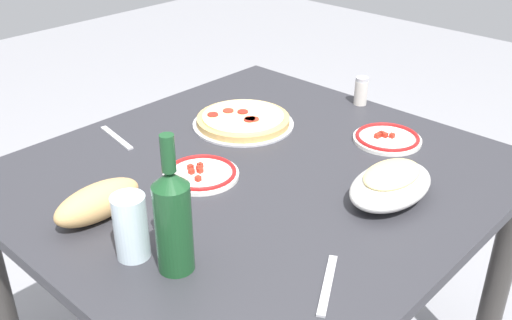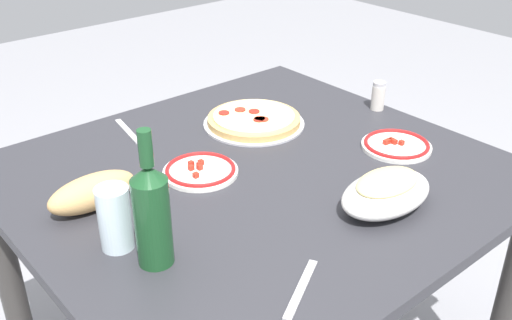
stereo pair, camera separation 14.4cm
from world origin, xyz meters
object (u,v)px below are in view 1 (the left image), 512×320
at_px(water_glass, 131,227).
at_px(bread_loaf, 98,202).
at_px(spice_shaker, 361,91).
at_px(side_plate_near, 387,138).
at_px(side_plate_far, 201,174).
at_px(pepperoni_pizza, 243,120).
at_px(baked_pasta_dish, 391,183).
at_px(wine_bottle, 173,219).
at_px(dining_table, 256,212).

bearing_deg(water_glass, bread_loaf, -100.58).
bearing_deg(spice_shaker, side_plate_near, 50.56).
distance_m(side_plate_far, bread_loaf, 0.27).
bearing_deg(pepperoni_pizza, side_plate_far, 25.10).
height_order(baked_pasta_dish, bread_loaf, same).
bearing_deg(pepperoni_pizza, water_glass, 24.57).
relative_size(pepperoni_pizza, wine_bottle, 1.03).
distance_m(dining_table, spice_shaker, 0.55).
relative_size(water_glass, bread_loaf, 0.66).
distance_m(baked_pasta_dish, bread_loaf, 0.64).
distance_m(dining_table, side_plate_near, 0.41).
relative_size(bread_loaf, spice_shaker, 2.35).
xyz_separation_m(pepperoni_pizza, spice_shaker, (-0.36, 0.16, 0.03)).
xyz_separation_m(wine_bottle, side_plate_near, (-0.74, 0.00, -0.10)).
distance_m(baked_pasta_dish, spice_shaker, 0.55).
height_order(dining_table, wine_bottle, wine_bottle).
distance_m(wine_bottle, side_plate_near, 0.75).
distance_m(baked_pasta_dish, wine_bottle, 0.52).
bearing_deg(bread_loaf, wine_bottle, 90.54).
bearing_deg(bread_loaf, dining_table, 164.30).
bearing_deg(bread_loaf, pepperoni_pizza, -169.43).
relative_size(pepperoni_pizza, baked_pasta_dish, 1.20).
distance_m(water_glass, bread_loaf, 0.17).
relative_size(baked_pasta_dish, side_plate_near, 1.31).
relative_size(wine_bottle, side_plate_near, 1.53).
bearing_deg(side_plate_near, side_plate_far, -25.31).
bearing_deg(wine_bottle, side_plate_near, 179.90).
bearing_deg(water_glass, side_plate_near, 173.24).
distance_m(wine_bottle, water_glass, 0.11).
height_order(dining_table, spice_shaker, spice_shaker).
bearing_deg(bread_loaf, side_plate_near, 161.08).
bearing_deg(dining_table, water_glass, 7.77).
xyz_separation_m(baked_pasta_dish, wine_bottle, (0.49, -0.16, 0.07)).
xyz_separation_m(water_glass, spice_shaker, (-0.94, -0.11, -0.02)).
bearing_deg(baked_pasta_dish, pepperoni_pizza, -96.53).
distance_m(side_plate_near, spice_shaker, 0.26).
bearing_deg(side_plate_near, spice_shaker, -129.44).
bearing_deg(wine_bottle, water_glass, -70.02).
distance_m(side_plate_near, side_plate_far, 0.52).
bearing_deg(side_plate_near, baked_pasta_dish, 32.93).
bearing_deg(side_plate_near, pepperoni_pizza, -61.79).
bearing_deg(bread_loaf, baked_pasta_dish, 139.66).
bearing_deg(spice_shaker, bread_loaf, -3.42).
bearing_deg(water_glass, spice_shaker, -173.39).
relative_size(baked_pasta_dish, bread_loaf, 1.17).
relative_size(water_glass, spice_shaker, 1.55).
height_order(side_plate_far, spice_shaker, spice_shaker).
height_order(water_glass, side_plate_near, water_glass).
height_order(dining_table, water_glass, water_glass).
distance_m(side_plate_far, spice_shaker, 0.64).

